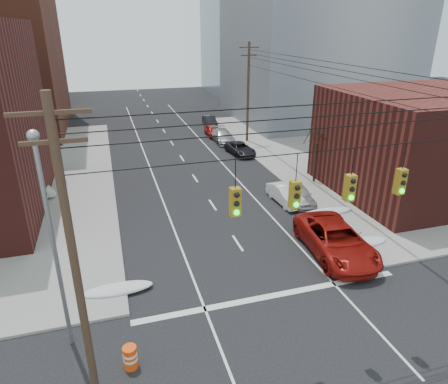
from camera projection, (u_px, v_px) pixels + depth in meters
sidewalk_ne at (421, 145)px, 45.30m from camera, size 40.00×40.00×0.15m
building_office at (318, 26)px, 54.21m from camera, size 22.00×20.00×25.00m
building_glass at (261, 34)px, 78.30m from camera, size 20.00×18.00×22.00m
building_storefront at (437, 142)px, 31.68m from camera, size 16.00×12.00×8.00m
utility_pole_left at (74, 260)px, 12.49m from camera, size 2.20×0.28×11.00m
utility_pole_far at (248, 91)px, 44.39m from camera, size 2.20×0.28×11.00m
traffic_signals at (323, 190)px, 14.20m from camera, size 17.00×0.42×2.02m
street_light at (50, 228)px, 14.97m from camera, size 0.44×0.44×9.32m
bare_tree at (316, 157)px, 33.63m from camera, size 2.09×2.20×4.93m
snow_nw at (118, 289)px, 20.23m from camera, size 3.50×1.08×0.42m
snow_ne at (364, 242)px, 24.59m from camera, size 3.00×1.08×0.42m
snow_east_far at (327, 212)px, 28.57m from camera, size 4.00×1.08×0.42m
red_pickup at (336, 240)px, 23.42m from camera, size 3.62×6.93×1.86m
parked_car_a at (299, 194)px, 30.33m from camera, size 1.99×4.22×1.40m
parked_car_b at (286, 195)px, 30.38m from camera, size 1.68×4.15×1.34m
parked_car_c at (240, 149)px, 41.89m from camera, size 2.51×4.67×1.25m
parked_car_d at (223, 136)px, 46.31m from camera, size 2.13×5.01×1.44m
parked_car_e at (213, 131)px, 48.88m from camera, size 1.66×3.90×1.31m
parked_car_f at (210, 121)px, 53.81m from camera, size 1.49×4.01×1.31m
lot_car_a at (24, 194)px, 30.12m from camera, size 4.36×2.87×1.36m
lot_car_b at (33, 162)px, 37.20m from camera, size 4.98×2.54×1.35m
construction_barrel at (130, 357)px, 15.69m from camera, size 0.71×0.71×1.00m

